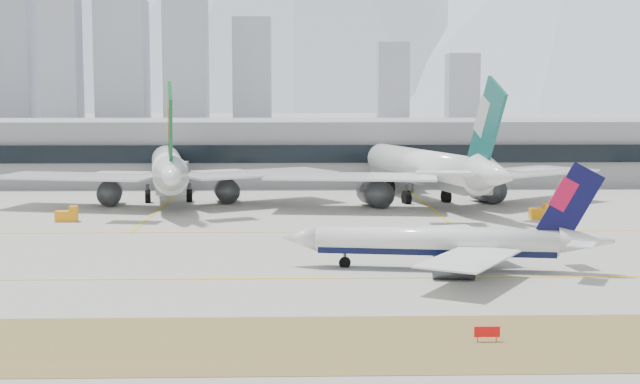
{
  "coord_description": "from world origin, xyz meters",
  "views": [
    {
      "loc": [
        2.37,
        -105.49,
        20.84
      ],
      "look_at": [
        5.76,
        18.0,
        7.5
      ],
      "focal_mm": 50.0,
      "sensor_mm": 36.0,
      "label": 1
    }
  ],
  "objects_px": {
    "widebody_eva": "(168,171)",
    "widebody_cathay": "(429,170)",
    "terminal": "(286,150)",
    "taxiing_airliner": "(448,243)"
  },
  "relations": [
    {
      "from": "widebody_eva",
      "to": "widebody_cathay",
      "type": "xyz_separation_m",
      "value": [
        50.81,
        -2.69,
        0.24
      ]
    },
    {
      "from": "widebody_eva",
      "to": "terminal",
      "type": "xyz_separation_m",
      "value": [
        22.53,
        46.27,
        1.23
      ]
    },
    {
      "from": "taxiing_airliner",
      "to": "terminal",
      "type": "xyz_separation_m",
      "value": [
        -20.65,
        115.09,
        4.28
      ]
    },
    {
      "from": "widebody_cathay",
      "to": "taxiing_airliner",
      "type": "bearing_deg",
      "value": 158.73
    },
    {
      "from": "widebody_cathay",
      "to": "terminal",
      "type": "relative_size",
      "value": 0.24
    },
    {
      "from": "taxiing_airliner",
      "to": "widebody_cathay",
      "type": "height_order",
      "value": "widebody_cathay"
    },
    {
      "from": "taxiing_airliner",
      "to": "widebody_eva",
      "type": "bearing_deg",
      "value": -48.84
    },
    {
      "from": "widebody_cathay",
      "to": "terminal",
      "type": "xyz_separation_m",
      "value": [
        -28.28,
        48.96,
        0.98
      ]
    },
    {
      "from": "taxiing_airliner",
      "to": "widebody_cathay",
      "type": "distance_m",
      "value": 66.65
    },
    {
      "from": "taxiing_airliner",
      "to": "widebody_eva",
      "type": "xyz_separation_m",
      "value": [
        -43.18,
        68.82,
        3.05
      ]
    }
  ]
}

